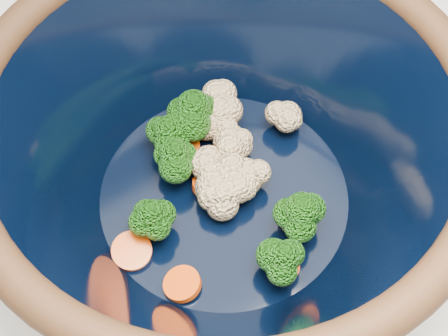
% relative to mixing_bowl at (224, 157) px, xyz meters
% --- Properties ---
extents(mixing_bowl, '(0.40, 0.40, 0.17)m').
position_rel_mixing_bowl_xyz_m(mixing_bowl, '(0.00, 0.00, 0.00)').
color(mixing_bowl, black).
rests_on(mixing_bowl, counter).
extents(vegetable_pile, '(0.21, 0.19, 0.06)m').
position_rel_mixing_bowl_xyz_m(vegetable_pile, '(0.00, 0.01, -0.03)').
color(vegetable_pile, '#608442').
rests_on(vegetable_pile, mixing_bowl).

